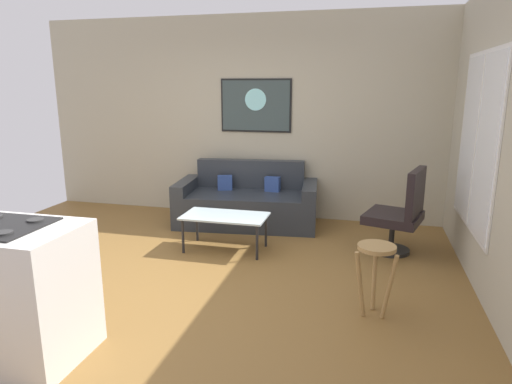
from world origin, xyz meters
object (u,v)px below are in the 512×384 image
object	(u,v)px
coffee_table	(225,218)
bar_stool	(376,262)
wall_painting	(256,105)
armchair	(401,213)
couch	(247,203)

from	to	relation	value
coffee_table	bar_stool	distance (m)	2.01
coffee_table	wall_painting	world-z (taller)	wall_painting
coffee_table	armchair	xyz separation A→B (m)	(1.93, 0.36, 0.10)
armchair	wall_painting	size ratio (longest dim) A/B	0.97
couch	wall_painting	distance (m)	1.38
coffee_table	couch	bearing A→B (deg)	90.99
coffee_table	wall_painting	distance (m)	1.92
bar_stool	armchair	bearing A→B (deg)	79.46
coffee_table	bar_stool	xyz separation A→B (m)	(1.65, -1.15, 0.09)
bar_stool	coffee_table	bearing A→B (deg)	145.14
armchair	bar_stool	world-z (taller)	armchair
wall_painting	coffee_table	bearing A→B (deg)	-89.40
bar_stool	wall_painting	distance (m)	3.32
coffee_table	armchair	distance (m)	1.97
armchair	wall_painting	bearing A→B (deg)	149.66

